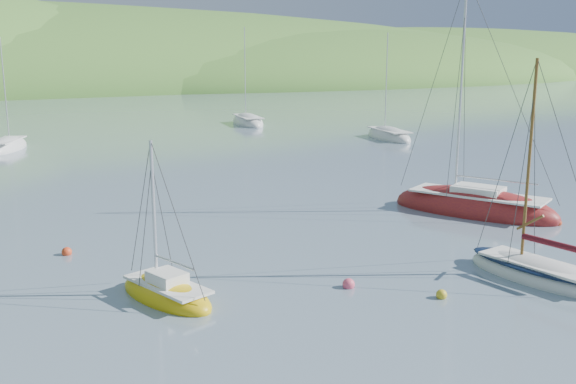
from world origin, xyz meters
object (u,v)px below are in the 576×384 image
sloop_red (474,209)px  distant_sloop_a (6,148)px  sailboat_yellow (166,294)px  distant_sloop_b (248,123)px  distant_sloop_d (389,137)px  daysailer_white (537,273)px

sloop_red → distant_sloop_a: size_ratio=1.24×
sailboat_yellow → distant_sloop_b: size_ratio=0.48×
distant_sloop_b → distant_sloop_d: size_ratio=1.10×
sailboat_yellow → sloop_red: bearing=-4.7°
sloop_red → sailboat_yellow: sloop_red is taller
daysailer_white → distant_sloop_b: bearing=68.7°
distant_sloop_b → distant_sloop_a: bearing=-151.4°
sloop_red → sailboat_yellow: size_ratio=2.20×
daysailer_white → distant_sloop_a: (-13.68, 46.86, -0.02)m
sailboat_yellow → daysailer_white: bearing=-37.2°
sailboat_yellow → distant_sloop_b: 57.49m
sloop_red → distant_sloop_d: bearing=35.3°
daysailer_white → distant_sloop_b: distant_sloop_b is taller
distant_sloop_a → sloop_red: bearing=-38.5°
distant_sloop_b → daysailer_white: bearing=-92.9°
distant_sloop_a → distant_sloop_b: distant_sloop_b is taller
daysailer_white → sailboat_yellow: daysailer_white is taller
distant_sloop_b → distant_sloop_d: distant_sloop_b is taller
sloop_red → distant_sloop_b: (9.12, 46.60, -0.03)m
daysailer_white → distant_sloop_d: size_ratio=0.77×
sloop_red → sailboat_yellow: 19.01m
daysailer_white → distant_sloop_a: size_ratio=0.82×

